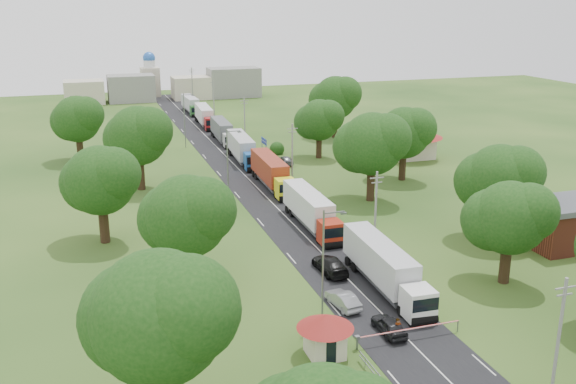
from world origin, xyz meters
name	(u,v)px	position (x,y,z in m)	size (l,w,h in m)	color
ground	(304,236)	(0.00, 0.00, 0.00)	(260.00, 260.00, 0.00)	#204316
road	(258,189)	(0.00, 20.00, 0.00)	(8.00, 200.00, 0.04)	black
boom_barrier	(394,333)	(-1.36, -25.00, 0.89)	(9.22, 0.35, 1.18)	slate
guard_booth	(325,330)	(-7.20, -25.00, 2.16)	(4.40, 4.40, 3.45)	beige
info_sign	(264,145)	(5.20, 35.00, 3.00)	(0.12, 3.10, 4.10)	slate
pole_0	(559,337)	(5.50, -35.00, 4.68)	(1.60, 0.24, 9.00)	gray
pole_1	(376,211)	(5.50, -7.00, 4.68)	(1.60, 0.24, 9.00)	gray
pole_2	(292,153)	(5.50, 21.00, 4.68)	(1.60, 0.24, 9.00)	gray
pole_3	(245,120)	(5.50, 49.00, 4.68)	(1.60, 0.24, 9.00)	gray
pole_4	(214,99)	(5.50, 77.00, 4.68)	(1.60, 0.24, 9.00)	gray
pole_5	(192,84)	(5.50, 105.00, 4.68)	(1.60, 0.24, 9.00)	gray
lamp_0	(325,261)	(-5.35, -20.00, 5.55)	(2.03, 0.22, 10.00)	slate
lamp_1	(229,162)	(-5.35, 15.00, 5.55)	(2.03, 0.22, 10.00)	slate
lamp_2	(185,118)	(-5.35, 50.00, 5.55)	(2.03, 0.22, 10.00)	slate
tree_2	(509,217)	(13.99, -17.86, 6.60)	(8.00, 8.00, 10.10)	#382616
tree_3	(499,178)	(19.99, -7.84, 7.22)	(8.80, 8.80, 11.07)	#382616
tree_4	(372,144)	(12.99, 10.17, 7.85)	(9.60, 9.60, 12.05)	#382616
tree_5	(404,133)	(21.99, 18.16, 7.22)	(8.80, 8.80, 11.07)	#382616
tree_6	(319,120)	(14.99, 35.14, 6.60)	(8.00, 8.00, 10.10)	#382616
tree_7	(335,98)	(23.99, 50.17, 7.85)	(9.60, 9.60, 12.05)	#382616
tree_9	(158,316)	(-20.01, -29.83, 7.85)	(9.60, 9.60, 12.05)	#382616
tree_10	(186,216)	(-15.01, -9.84, 7.22)	(8.80, 8.80, 11.07)	#382616
tree_11	(100,180)	(-22.01, 5.16, 7.22)	(8.80, 8.80, 11.07)	#382616
tree_12	(138,135)	(-16.01, 25.17, 7.85)	(9.60, 9.60, 12.05)	#382616
tree_13	(77,119)	(-24.01, 45.16, 7.22)	(8.80, 8.80, 11.07)	#382616
house_brick	(565,224)	(26.00, -12.00, 2.65)	(8.60, 6.60, 5.20)	maroon
house_cream	(412,137)	(30.00, 30.00, 3.64)	(10.08, 10.08, 5.80)	beige
distant_town	(172,87)	(0.68, 110.00, 3.49)	(52.00, 8.00, 8.00)	gray
church	(150,77)	(-4.00, 118.00, 5.39)	(5.00, 5.00, 12.30)	beige
truck_0	(384,267)	(2.35, -15.64, 2.23)	(3.02, 15.21, 4.21)	white
truck_1	(311,210)	(1.66, 2.51, 2.19)	(2.69, 14.87, 4.12)	#A52512
truck_2	(271,172)	(2.10, 20.37, 2.25)	(2.99, 15.35, 4.25)	#F5F61D
truck_3	(242,148)	(1.87, 36.54, 2.25)	(3.32, 15.36, 4.24)	#1B55A3
truck_4	(222,131)	(2.14, 53.14, 2.07)	(2.83, 14.10, 3.90)	silver
truck_5	(205,116)	(2.03, 70.14, 2.14)	(3.10, 14.59, 4.03)	#A4191C
truck_6	(191,105)	(1.96, 87.33, 1.99)	(2.63, 13.58, 3.76)	#256326
car_lane_front	(389,326)	(-1.00, -23.50, 0.71)	(1.67, 4.16, 1.42)	black
car_lane_mid	(343,300)	(-2.77, -18.00, 0.71)	(1.51, 4.32, 1.42)	gray
car_lane_rear	(330,265)	(-1.04, -10.58, 0.80)	(2.24, 5.51, 1.60)	black
car_verge_near	(315,197)	(5.50, 11.48, 0.73)	(2.44, 5.28, 1.47)	white
car_verge_far	(285,160)	(8.00, 32.21, 0.74)	(1.75, 4.35, 1.48)	#505357
pedestrian_near	(398,329)	(-0.73, -24.50, 0.88)	(0.64, 0.42, 1.76)	gray
pedestrian_booth	(323,329)	(-6.50, -22.81, 0.98)	(0.95, 0.74, 1.96)	gray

